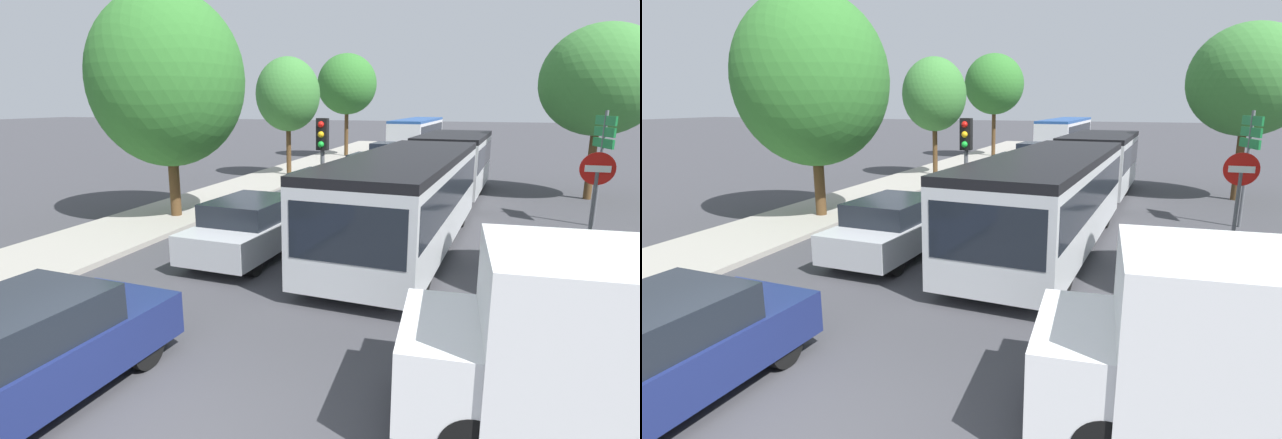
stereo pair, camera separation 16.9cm
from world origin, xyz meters
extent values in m
cube|color=#9E998E|center=(-6.46, 19.36, 0.07)|extent=(3.20, 48.71, 0.14)
cube|color=silver|center=(1.80, 9.05, 1.30)|extent=(3.21, 9.66, 2.05)
cube|color=black|center=(1.80, 9.05, 1.67)|extent=(3.21, 9.28, 0.90)
cube|color=black|center=(1.80, 9.05, 2.42)|extent=(3.21, 9.66, 0.20)
cube|color=silver|center=(2.43, 18.02, 1.30)|extent=(3.00, 6.66, 2.05)
cube|color=black|center=(2.43, 18.02, 1.67)|extent=(3.00, 6.41, 0.90)
cube|color=black|center=(2.43, 18.02, 2.42)|extent=(3.00, 6.66, 0.20)
cylinder|color=black|center=(2.17, 14.28, 1.30)|extent=(1.95, 1.13, 1.89)
cube|color=black|center=(1.47, 4.35, 1.55)|extent=(2.25, 0.26, 1.10)
cylinder|color=black|center=(2.65, 5.94, 0.50)|extent=(0.37, 1.02, 1.00)
cylinder|color=black|center=(0.51, 6.09, 0.50)|extent=(0.37, 1.02, 1.00)
cylinder|color=black|center=(3.08, 12.00, 0.50)|extent=(0.37, 1.02, 1.00)
cylinder|color=black|center=(0.94, 12.15, 0.50)|extent=(0.37, 1.02, 1.00)
cylinder|color=black|center=(3.50, 17.95, 0.50)|extent=(0.37, 1.02, 1.00)
cylinder|color=black|center=(1.36, 18.10, 0.50)|extent=(0.37, 1.02, 1.00)
cube|color=silver|center=(-1.85, 38.71, 1.27)|extent=(3.10, 11.53, 1.98)
cube|color=black|center=(-1.85, 38.71, 1.62)|extent=(3.09, 10.96, 0.83)
cube|color=#234C93|center=(-1.85, 38.71, 2.36)|extent=(3.10, 11.53, 0.20)
cylinder|color=black|center=(-2.72, 42.53, 0.50)|extent=(0.35, 1.01, 0.99)
cylinder|color=black|center=(-0.60, 42.42, 0.50)|extent=(0.35, 1.01, 0.99)
cylinder|color=black|center=(-3.09, 35.35, 0.50)|extent=(0.35, 1.01, 0.99)
cylinder|color=black|center=(-0.96, 35.24, 0.50)|extent=(0.35, 1.01, 0.99)
cube|color=navy|center=(-1.67, 0.30, 0.60)|extent=(2.02, 4.29, 0.68)
cube|color=black|center=(-1.68, 0.20, 1.20)|extent=(1.76, 2.29, 0.52)
cylinder|color=black|center=(-2.34, 1.68, 0.32)|extent=(0.26, 0.65, 0.64)
cylinder|color=black|center=(-0.85, 1.60, 0.32)|extent=(0.26, 0.65, 0.64)
cube|color=#B7BABF|center=(-1.76, 7.15, 0.61)|extent=(2.07, 4.40, 0.70)
cube|color=black|center=(-1.77, 7.05, 1.23)|extent=(1.81, 2.35, 0.53)
cylinder|color=black|center=(-2.44, 8.57, 0.33)|extent=(0.26, 0.67, 0.65)
cylinder|color=black|center=(-0.92, 8.48, 0.33)|extent=(0.26, 0.67, 0.65)
cylinder|color=black|center=(-2.61, 5.83, 0.33)|extent=(0.26, 0.67, 0.65)
cylinder|color=black|center=(-1.08, 5.73, 0.33)|extent=(0.26, 0.67, 0.65)
cube|color=#47474C|center=(-1.93, 13.06, 0.58)|extent=(1.97, 4.19, 0.66)
cube|color=black|center=(-1.93, 12.96, 1.17)|extent=(1.72, 2.24, 0.51)
cylinder|color=black|center=(-2.58, 14.41, 0.31)|extent=(0.25, 0.64, 0.62)
cylinder|color=black|center=(-1.12, 14.32, 0.31)|extent=(0.25, 0.64, 0.62)
cylinder|color=black|center=(-2.73, 11.79, 0.31)|extent=(0.25, 0.64, 0.62)
cylinder|color=black|center=(-1.28, 11.70, 0.31)|extent=(0.25, 0.64, 0.62)
cube|color=black|center=(-1.71, 19.89, 0.57)|extent=(1.92, 4.08, 0.65)
cube|color=black|center=(-1.72, 19.79, 1.14)|extent=(1.68, 2.18, 0.49)
cylinder|color=black|center=(-2.35, 21.20, 0.30)|extent=(0.24, 0.62, 0.61)
cylinder|color=black|center=(-0.93, 21.12, 0.30)|extent=(0.24, 0.62, 0.61)
cylinder|color=black|center=(-2.50, 18.66, 0.30)|extent=(0.24, 0.62, 0.61)
cylinder|color=black|center=(-1.08, 18.57, 0.30)|extent=(0.24, 0.62, 0.61)
cube|color=#284799|center=(-1.99, 26.28, 0.59)|extent=(2.00, 4.24, 0.67)
cube|color=black|center=(-2.00, 26.19, 1.18)|extent=(1.74, 2.26, 0.51)
cylinder|color=black|center=(-2.65, 27.65, 0.32)|extent=(0.25, 0.64, 0.63)
cylinder|color=black|center=(-1.18, 27.56, 0.32)|extent=(0.25, 0.64, 0.63)
cylinder|color=black|center=(-2.81, 25.00, 0.32)|extent=(0.25, 0.64, 0.63)
cylinder|color=black|center=(-1.34, 24.92, 0.32)|extent=(0.25, 0.64, 0.63)
cube|color=white|center=(3.36, 1.66, 0.84)|extent=(1.02, 1.95, 1.00)
cylinder|color=black|center=(3.71, 2.52, 0.36)|extent=(0.73, 0.29, 0.72)
cylinder|color=#56595E|center=(-0.73, 9.72, 1.70)|extent=(0.12, 0.12, 3.40)
cube|color=black|center=(-0.73, 9.72, 2.95)|extent=(0.32, 0.24, 0.90)
sphere|color=red|center=(-0.73, 9.57, 3.23)|extent=(0.18, 0.18, 0.18)
sphere|color=#EAAD14|center=(-0.73, 9.57, 2.95)|extent=(0.18, 0.18, 0.18)
sphere|color=green|center=(-0.73, 9.57, 2.67)|extent=(0.18, 0.18, 0.18)
cylinder|color=#56595E|center=(6.01, 7.88, 1.20)|extent=(0.08, 0.08, 2.40)
cylinder|color=red|center=(6.01, 7.88, 2.47)|extent=(0.70, 0.03, 0.70)
cube|color=white|center=(6.01, 7.86, 2.47)|extent=(0.50, 0.04, 0.14)
cylinder|color=#56595E|center=(7.13, 13.38, 1.80)|extent=(0.10, 0.10, 3.60)
cube|color=#197A38|center=(7.13, 13.38, 3.30)|extent=(0.34, 1.38, 0.28)
cube|color=#197A38|center=(7.13, 13.38, 2.96)|extent=(0.34, 1.38, 0.28)
cube|color=#197A38|center=(7.13, 13.38, 2.62)|extent=(0.34, 1.38, 0.28)
cylinder|color=#51381E|center=(-6.00, 10.03, 1.24)|extent=(0.35, 0.35, 2.48)
ellipsoid|color=#33752D|center=(-6.00, 10.03, 4.53)|extent=(4.87, 4.87, 5.48)
ellipsoid|color=#3D7F38|center=(-6.31, 9.83, 3.71)|extent=(2.92, 2.92, 3.01)
cylinder|color=#51381E|center=(-5.98, 20.16, 1.42)|extent=(0.25, 0.25, 2.83)
ellipsoid|color=#3D7F38|center=(-5.98, 20.16, 4.21)|extent=(3.26, 3.26, 3.68)
ellipsoid|color=#3D7F38|center=(-6.15, 19.85, 3.66)|extent=(1.95, 1.95, 2.02)
cylinder|color=#51381E|center=(-5.66, 30.21, 1.75)|extent=(0.27, 0.27, 3.49)
ellipsoid|color=#33752D|center=(-5.66, 30.21, 5.02)|extent=(4.07, 4.07, 4.08)
ellipsoid|color=#3D7F38|center=(-5.23, 29.83, 4.41)|extent=(2.44, 2.44, 2.24)
cylinder|color=#51381E|center=(7.76, 18.35, 1.53)|extent=(0.30, 0.30, 3.07)
ellipsoid|color=#3D7F38|center=(7.76, 18.35, 4.66)|extent=(4.52, 4.52, 4.25)
camera|label=1|loc=(3.73, -3.97, 3.85)|focal=28.00mm
camera|label=2|loc=(3.89, -3.91, 3.85)|focal=28.00mm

